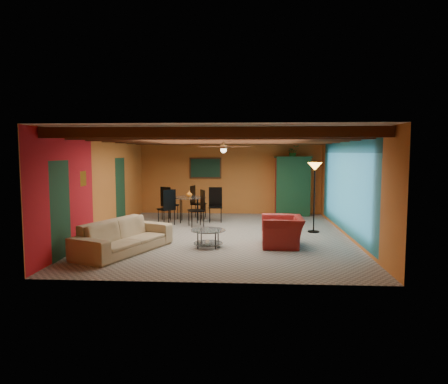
# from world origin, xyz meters

# --- Properties ---
(room) EXTENTS (6.52, 8.01, 2.71)m
(room) POSITION_xyz_m (0.00, 0.11, 2.36)
(room) COLOR gray
(room) RESTS_ON ground
(sofa) EXTENTS (1.84, 2.63, 0.71)m
(sofa) POSITION_xyz_m (-2.10, -1.96, 0.36)
(sofa) COLOR tan
(sofa) RESTS_ON ground
(armchair) EXTENTS (0.96, 1.09, 0.71)m
(armchair) POSITION_xyz_m (1.46, -1.15, 0.35)
(armchair) COLOR maroon
(armchair) RESTS_ON ground
(coffee_table) EXTENTS (0.88, 0.88, 0.42)m
(coffee_table) POSITION_xyz_m (-0.28, -1.35, 0.21)
(coffee_table) COLOR white
(coffee_table) RESTS_ON ground
(dining_table) EXTENTS (2.29, 2.29, 1.11)m
(dining_table) POSITION_xyz_m (-1.22, 2.09, 0.55)
(dining_table) COLOR silver
(dining_table) RESTS_ON ground
(armoire) EXTENTS (1.19, 0.67, 2.01)m
(armoire) POSITION_xyz_m (2.20, 3.70, 1.01)
(armoire) COLOR maroon
(armoire) RESTS_ON ground
(floor_lamp) EXTENTS (0.40, 0.40, 1.95)m
(floor_lamp) POSITION_xyz_m (2.47, 0.63, 0.97)
(floor_lamp) COLOR black
(floor_lamp) RESTS_ON ground
(ceiling_fan) EXTENTS (1.50, 1.50, 0.44)m
(ceiling_fan) POSITION_xyz_m (0.00, 0.00, 2.36)
(ceiling_fan) COLOR #472614
(ceiling_fan) RESTS_ON ceiling
(painting) EXTENTS (1.05, 0.03, 0.65)m
(painting) POSITION_xyz_m (-0.90, 3.96, 1.65)
(painting) COLOR black
(painting) RESTS_ON wall_back
(potted_plant) EXTENTS (0.46, 0.42, 0.44)m
(potted_plant) POSITION_xyz_m (2.20, 3.70, 2.23)
(potted_plant) COLOR #26661E
(potted_plant) RESTS_ON armoire
(vase) EXTENTS (0.23, 0.23, 0.20)m
(vase) POSITION_xyz_m (-1.22, 2.09, 1.21)
(vase) COLOR orange
(vase) RESTS_ON dining_table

